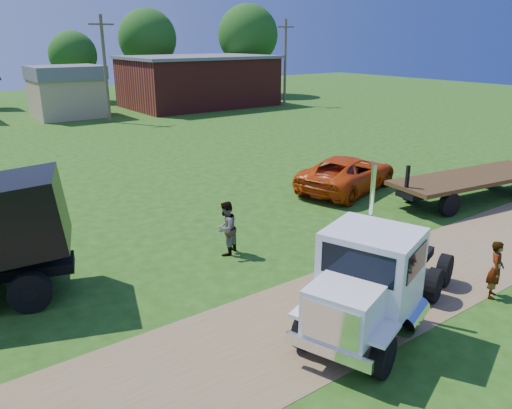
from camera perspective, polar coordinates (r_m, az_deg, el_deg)
ground at (r=14.75m, az=11.26°, el=-10.95°), size 140.00×140.00×0.00m
dirt_track at (r=14.75m, az=11.26°, el=-10.93°), size 120.00×4.20×0.01m
white_semi_tractor at (r=12.91m, az=13.11°, el=-8.52°), size 6.93×4.26×4.13m
orange_pickup at (r=24.85m, az=10.44°, el=3.52°), size 6.68×4.40×1.71m
flatbed_trailer at (r=24.94m, az=23.45°, el=2.46°), size 8.57×3.66×2.13m
spectator_a at (r=15.95m, az=25.71°, el=-6.72°), size 0.75×0.66×1.73m
spectator_b at (r=17.17m, az=-3.45°, el=-2.74°), size 1.16×1.09×1.90m
brick_building at (r=56.02m, az=-6.60°, el=13.85°), size 15.40×10.40×5.30m
tan_shed at (r=50.60m, az=-20.77°, el=12.03°), size 6.20×5.40×4.70m
utility_poles at (r=46.29m, az=-16.86°, el=14.78°), size 42.20×0.28×9.00m
tree_row at (r=59.95m, az=-22.65°, el=16.80°), size 56.18×15.25×11.20m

